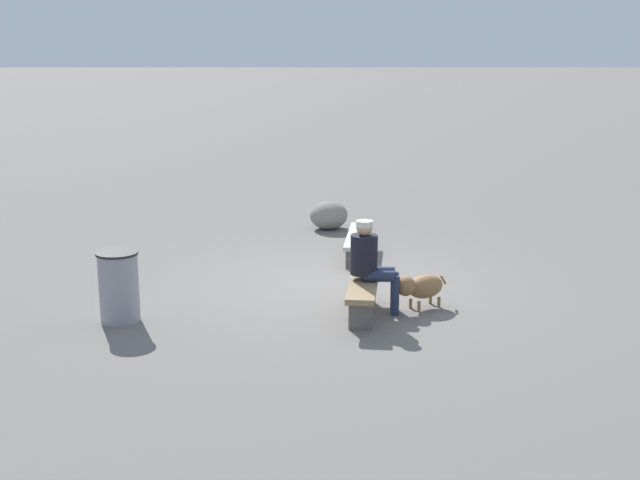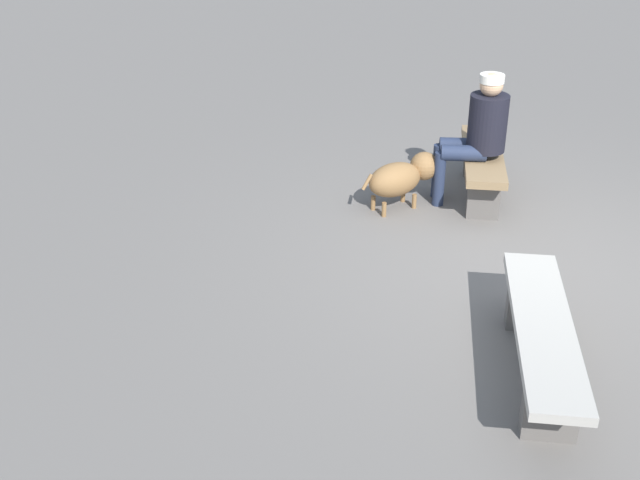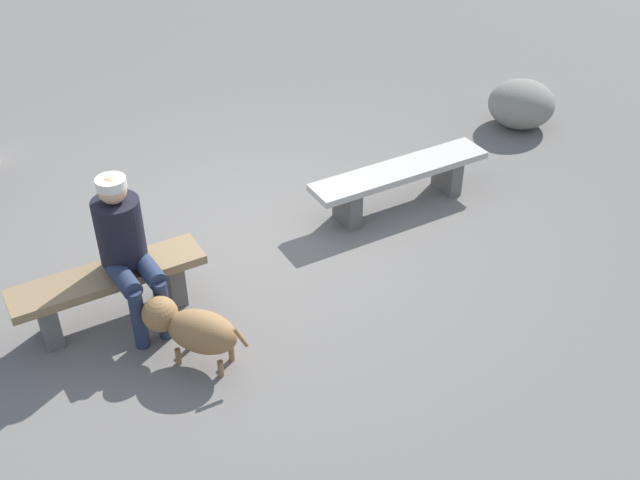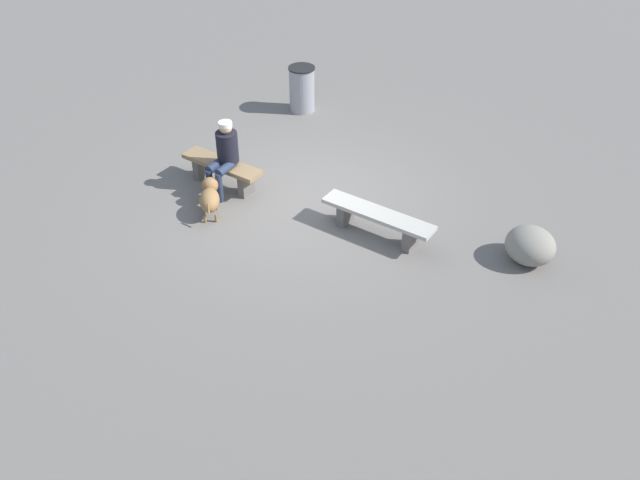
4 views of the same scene
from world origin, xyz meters
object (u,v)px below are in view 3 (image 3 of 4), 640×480
object	(u,v)px
bench_left	(400,179)
boulder	(521,104)
bench_right	(110,286)
dog	(191,327)
seated_person	(125,242)

from	to	relation	value
bench_left	boulder	distance (m)	2.29
bench_right	dog	world-z (taller)	dog
bench_right	seated_person	size ratio (longest dim) A/B	1.22
dog	boulder	xyz separation A→B (m)	(-4.86, -1.17, -0.04)
bench_right	boulder	size ratio (longest dim) A/B	2.05
bench_left	seated_person	world-z (taller)	seated_person
seated_person	boulder	world-z (taller)	seated_person
seated_person	dog	size ratio (longest dim) A/B	1.69
bench_left	seated_person	size ratio (longest dim) A/B	1.48
bench_right	dog	xyz separation A→B (m)	(-0.29, 0.79, -0.01)
bench_left	seated_person	xyz separation A→B (m)	(2.77, 0.02, 0.44)
dog	bench_right	bearing A→B (deg)	-12.79
bench_right	boulder	xyz separation A→B (m)	(-5.15, -0.38, -0.05)
seated_person	bench_left	bearing A→B (deg)	-176.89
bench_left	bench_right	bearing A→B (deg)	4.72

